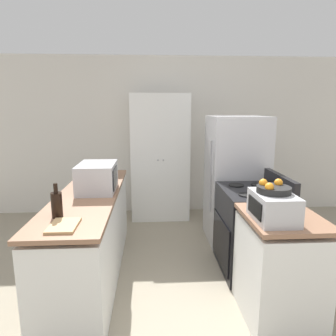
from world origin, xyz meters
TOP-DOWN VIEW (x-y plane):
  - wall_back at (0.00, 3.29)m, footprint 7.00×0.06m
  - counter_left at (-0.86, 1.24)m, footprint 0.60×2.27m
  - counter_right at (0.86, 0.46)m, footprint 0.60×0.72m
  - pantry_cabinet at (-0.06, 2.96)m, footprint 0.91×0.57m
  - stove at (0.88, 1.24)m, footprint 0.66×0.80m
  - refrigerator at (0.91, 2.03)m, footprint 0.74×0.72m
  - microwave at (-0.77, 1.31)m, footprint 0.38×0.53m
  - wine_bottle at (-0.96, 0.54)m, footprint 0.09×0.09m
  - toaster_oven at (0.73, 0.36)m, footprint 0.30×0.40m
  - fruit_bowl at (0.73, 0.39)m, footprint 0.26×0.26m
  - cutting_board at (-0.86, 0.33)m, footprint 0.20×0.29m

SIDE VIEW (x-z plane):
  - counter_left at x=-0.86m, z-range -0.02..0.90m
  - counter_right at x=0.86m, z-range -0.02..0.90m
  - stove at x=0.88m, z-range -0.07..1.00m
  - refrigerator at x=0.91m, z-range 0.00..1.67m
  - cutting_board at x=-0.86m, z-range 0.91..0.93m
  - pantry_cabinet at x=-0.06m, z-range 0.00..1.99m
  - wine_bottle at x=-0.96m, z-range 0.88..1.16m
  - toaster_oven at x=0.73m, z-range 0.91..1.13m
  - microwave at x=-0.77m, z-range 0.91..1.20m
  - fruit_bowl at x=0.73m, z-range 1.11..1.21m
  - wall_back at x=0.00m, z-range 0.00..2.60m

